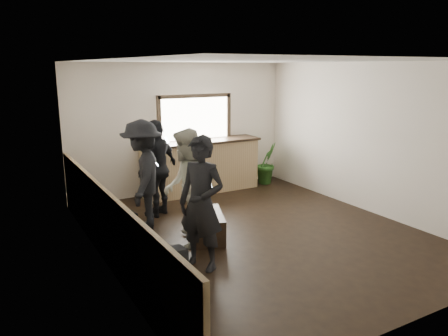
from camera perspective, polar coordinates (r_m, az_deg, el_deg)
ground at (r=7.39m, az=4.35°, el=-8.46°), size 5.00×6.00×0.01m
room_shell at (r=6.61m, az=-0.75°, el=2.25°), size 5.01×6.01×2.80m
bar_counter at (r=9.58m, az=-3.09°, el=0.62°), size 2.70×0.68×2.13m
sofa at (r=6.53m, az=-11.73°, el=-9.02°), size 0.88×1.99×0.57m
coffee_table at (r=7.11m, az=-2.37°, el=-7.52°), size 0.83×1.06×0.42m
cup_a at (r=7.17m, az=-3.46°, el=-5.18°), size 0.14×0.14×0.09m
cup_b at (r=6.89m, az=-1.49°, el=-5.98°), size 0.10×0.10×0.09m
potted_plant at (r=10.36m, az=5.58°, el=0.66°), size 0.65×0.59×0.98m
person_a at (r=5.88m, az=-2.97°, el=-4.66°), size 0.73×0.80×1.84m
person_b at (r=6.68m, az=-4.98°, el=-2.63°), size 1.00×1.09×1.82m
person_c at (r=7.41m, az=-10.55°, el=-0.98°), size 1.14×1.39×1.87m
person_d at (r=8.09m, az=-8.66°, el=-0.01°), size 1.12×0.93×1.79m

